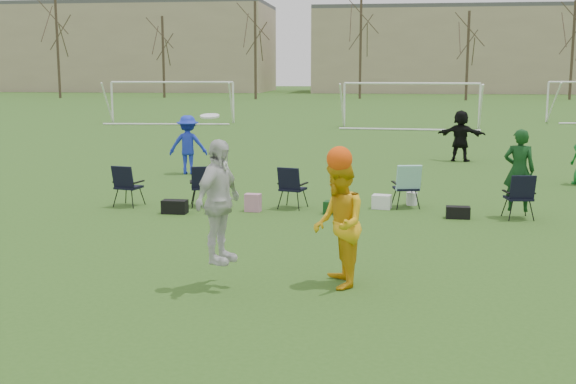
% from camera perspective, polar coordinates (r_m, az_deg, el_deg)
% --- Properties ---
extents(ground, '(260.00, 260.00, 0.00)m').
position_cam_1_polar(ground, '(9.05, -8.93, -10.82)').
color(ground, '#30571B').
rests_on(ground, ground).
extents(fielder_blue, '(1.23, 0.80, 1.78)m').
position_cam_1_polar(fielder_blue, '(22.15, -7.90, 3.72)').
color(fielder_blue, '#1A2EC5').
rests_on(fielder_blue, ground).
extents(fielder_black, '(1.73, 0.94, 1.77)m').
position_cam_1_polar(fielder_black, '(25.71, 13.49, 4.35)').
color(fielder_black, black).
rests_on(fielder_black, ground).
extents(center_contest, '(2.51, 1.43, 2.54)m').
position_cam_1_polar(center_contest, '(10.39, 0.25, -1.73)').
color(center_contest, silver).
rests_on(center_contest, ground).
extents(sideline_setup, '(9.46, 1.99, 1.91)m').
position_cam_1_polar(sideline_setup, '(16.23, 4.72, 0.45)').
color(sideline_setup, '#0F3915').
rests_on(sideline_setup, ground).
extents(goal_left, '(7.39, 0.76, 2.46)m').
position_cam_1_polar(goal_left, '(43.95, -9.14, 7.94)').
color(goal_left, white).
rests_on(goal_left, ground).
extents(goal_mid, '(7.40, 0.63, 2.46)m').
position_cam_1_polar(goal_mid, '(40.18, 9.70, 7.78)').
color(goal_mid, white).
rests_on(goal_mid, ground).
extents(tree_line, '(110.28, 3.28, 11.40)m').
position_cam_1_polar(tree_line, '(78.03, 5.89, 11.04)').
color(tree_line, '#382B21').
rests_on(tree_line, ground).
extents(building_row, '(126.00, 16.00, 13.00)m').
position_cam_1_polar(building_row, '(104.25, 9.94, 11.08)').
color(building_row, tan).
rests_on(building_row, ground).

